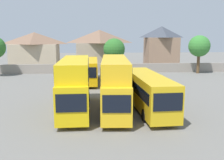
# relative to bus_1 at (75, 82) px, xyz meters

# --- Properties ---
(ground) EXTENTS (140.00, 140.00, 0.00)m
(ground) POSITION_rel_bus_1_xyz_m (3.72, 17.67, -2.81)
(ground) COLOR slate
(depot_boundary_wall) EXTENTS (56.00, 0.50, 1.80)m
(depot_boundary_wall) POSITION_rel_bus_1_xyz_m (3.72, 25.47, -1.91)
(depot_boundary_wall) COLOR gray
(depot_boundary_wall) RESTS_ON ground
(bus_1) EXTENTS (2.78, 10.92, 4.99)m
(bus_1) POSITION_rel_bus_1_xyz_m (0.00, 0.00, 0.00)
(bus_1) COLOR yellow
(bus_1) RESTS_ON ground
(bus_2) EXTENTS (3.13, 11.62, 5.04)m
(bus_2) POSITION_rel_bus_1_xyz_m (3.78, -0.01, 0.03)
(bus_2) COLOR yellow
(bus_2) RESTS_ON ground
(bus_3) EXTENTS (3.07, 11.87, 3.44)m
(bus_3) POSITION_rel_bus_1_xyz_m (7.01, 0.04, -0.84)
(bus_3) COLOR gold
(bus_3) RESTS_ON ground
(bus_4) EXTENTS (2.63, 11.31, 3.55)m
(bus_4) POSITION_rel_bus_1_xyz_m (1.17, 15.28, -0.78)
(bus_4) COLOR #F2AF0F
(bus_4) RESTS_ON ground
(bus_5) EXTENTS (2.99, 10.23, 3.26)m
(bus_5) POSITION_rel_bus_1_xyz_m (5.31, 15.09, -0.94)
(bus_5) COLOR #EEB70B
(bus_5) RESTS_ON ground
(house_terrace_left) EXTENTS (10.62, 6.59, 8.04)m
(house_terrace_left) POSITION_rel_bus_1_xyz_m (-11.18, 33.80, 1.30)
(house_terrace_left) COLOR #C6B293
(house_terrace_left) RESTS_ON ground
(house_terrace_centre) EXTENTS (10.82, 7.71, 8.61)m
(house_terrace_centre) POSITION_rel_bus_1_xyz_m (3.31, 34.53, 1.59)
(house_terrace_centre) COLOR tan
(house_terrace_centre) RESTS_ON ground
(house_terrace_right) EXTENTS (7.58, 6.42, 9.48)m
(house_terrace_right) POSITION_rel_bus_1_xyz_m (17.95, 35.13, 2.03)
(house_terrace_right) COLOR #9E7A60
(house_terrace_right) RESTS_ON ground
(tree_left_of_lot) EXTENTS (4.10, 4.10, 7.35)m
(tree_left_of_lot) POSITION_rel_bus_1_xyz_m (22.18, 23.47, 2.43)
(tree_left_of_lot) COLOR brown
(tree_left_of_lot) RESTS_ON ground
(tree_right_of_lot) EXTENTS (4.44, 4.44, 6.74)m
(tree_right_of_lot) POSITION_rel_bus_1_xyz_m (6.13, 27.97, 1.69)
(tree_right_of_lot) COLOR brown
(tree_right_of_lot) RESTS_ON ground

